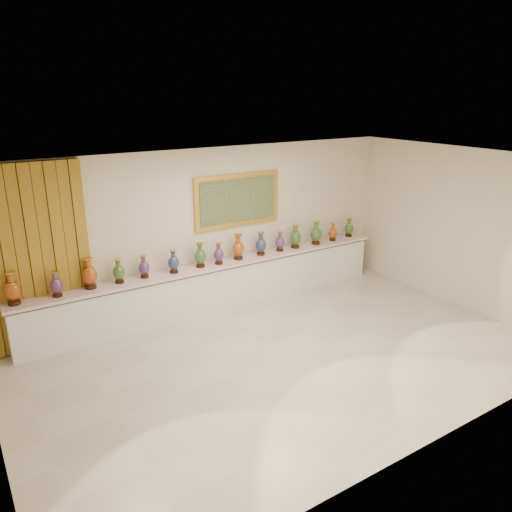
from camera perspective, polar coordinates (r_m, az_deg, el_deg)
The scene contains 18 objects.
ground at distance 7.93m, azimuth 3.48°, elevation -11.63°, with size 8.00×8.00×0.00m, color beige.
room at distance 8.46m, azimuth -20.10°, elevation 0.91°, with size 8.00×8.00×8.00m.
counter at distance 9.47m, azimuth -4.57°, elevation -3.49°, with size 7.28×0.48×0.90m.
vase_0 at distance 8.29m, azimuth -26.08°, elevation -3.51°, with size 0.31×0.31×0.52m.
vase_1 at distance 8.35m, azimuth -21.87°, elevation -3.13°, with size 0.23×0.23×0.41m.
vase_2 at distance 8.49m, azimuth -18.50°, elevation -2.05°, with size 0.25×0.25×0.52m.
vase_3 at distance 8.60m, azimuth -15.42°, elevation -1.78°, with size 0.21×0.21×0.42m.
vase_4 at distance 8.74m, azimuth -12.68°, elevation -1.29°, with size 0.22×0.22×0.41m.
vase_5 at distance 8.86m, azimuth -9.41°, elevation -0.74°, with size 0.20×0.20×0.42m.
vase_6 at distance 9.08m, azimuth -6.41°, elevation -0.03°, with size 0.22×0.22×0.46m.
vase_7 at distance 9.22m, azimuth -4.29°, elevation 0.17°, with size 0.25×0.25×0.41m.
vase_8 at distance 9.45m, azimuth -2.05°, elevation 0.91°, with size 0.25×0.25×0.49m.
vase_9 at distance 9.69m, azimuth 0.55°, elevation 1.28°, with size 0.23×0.23×0.46m.
vase_10 at distance 9.95m, azimuth 2.75°, elevation 1.60°, with size 0.24×0.24×0.41m.
vase_11 at distance 10.17m, azimuth 4.51°, elevation 2.15°, with size 0.30×0.30×0.49m.
vase_12 at distance 10.45m, azimuth 6.87°, elevation 2.54°, with size 0.30×0.30×0.50m.
vase_13 at distance 10.76m, azimuth 8.77°, elevation 2.66°, with size 0.20×0.20×0.39m.
vase_14 at distance 11.13m, azimuth 10.57°, elevation 3.14°, with size 0.20×0.20×0.42m.
Camera 1 is at (-4.08, -5.51, 3.97)m, focal length 35.00 mm.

